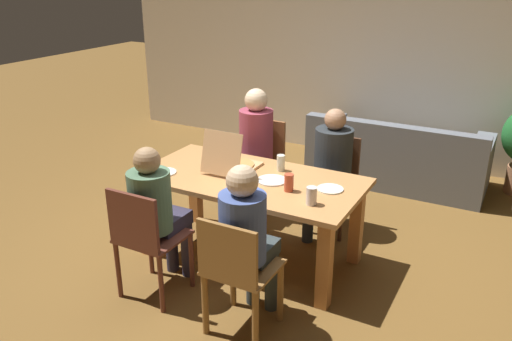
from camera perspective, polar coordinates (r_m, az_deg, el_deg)
ground_plane at (r=4.57m, az=-0.60°, el=-9.38°), size 20.00×20.00×0.00m
back_wall at (r=6.80m, az=12.16°, el=13.20°), size 7.01×0.12×2.83m
dining_table at (r=4.28m, az=-0.64°, el=-2.30°), size 1.82×0.93×0.74m
chair_0 at (r=3.47m, az=-2.07°, el=-11.02°), size 0.45×0.43×0.88m
person_0 at (r=3.45m, az=-1.00°, el=-6.77°), size 0.31×0.48×1.20m
chair_1 at (r=4.94m, az=8.62°, el=-0.70°), size 0.39×0.43×0.87m
person_1 at (r=4.74m, az=8.14°, el=0.93°), size 0.34×0.56×1.17m
chair_2 at (r=3.89m, az=-12.05°, el=-7.05°), size 0.45×0.43×0.90m
person_2 at (r=3.91m, az=-10.81°, el=-3.92°), size 0.31×0.51×1.17m
chair_3 at (r=5.23m, az=0.47°, el=1.04°), size 0.45×0.42×0.92m
person_3 at (r=5.04m, az=-0.28°, el=3.04°), size 0.33×0.52×1.27m
pizza_box_0 at (r=4.39m, az=-2.55°, el=0.79°), size 0.36×0.45×0.37m
plate_0 at (r=4.04m, az=8.10°, el=-2.01°), size 0.20×0.20×0.01m
plate_1 at (r=4.16m, az=1.75°, el=-1.08°), size 0.24×0.24×0.01m
plate_2 at (r=4.39m, az=-10.01°, el=-0.18°), size 0.21×0.21×0.01m
drinking_glass_0 at (r=4.36m, az=2.73°, el=0.84°), size 0.07×0.07×0.14m
drinking_glass_1 at (r=3.76m, az=6.08°, el=-2.76°), size 0.08×0.08×0.13m
drinking_glass_2 at (r=3.96m, az=3.61°, el=-1.33°), size 0.07×0.07×0.14m
couch at (r=6.17m, az=15.12°, el=1.20°), size 1.95×0.88×0.77m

